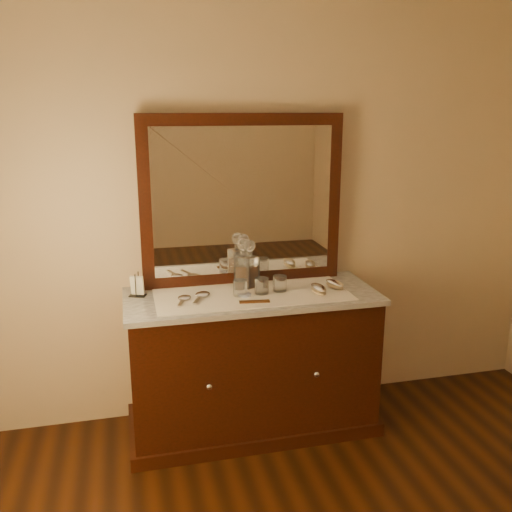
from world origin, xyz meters
name	(u,v)px	position (x,y,z in m)	size (l,w,h in m)	color
room_shell	(462,339)	(0.00, 0.00, 1.40)	(8.50, 9.00, 2.80)	black
dresser_cabinet	(252,364)	(0.00, 1.96, 0.41)	(1.40, 0.55, 0.82)	black
dresser_plinth	(252,420)	(0.00, 1.96, 0.04)	(1.46, 0.59, 0.08)	black
knob_left	(209,387)	(-0.30, 1.67, 0.45)	(0.04, 0.04, 0.04)	silver
knob_right	(316,374)	(0.30, 1.67, 0.45)	(0.04, 0.04, 0.04)	silver
marble_top	(252,296)	(0.00, 1.96, 0.83)	(1.44, 0.59, 0.03)	silver
mirror_frame	(242,200)	(0.00, 2.20, 1.35)	(1.20, 0.08, 1.00)	black
mirror_glass	(243,201)	(0.00, 2.17, 1.35)	(1.06, 0.01, 0.86)	white
lace_runner	(253,295)	(0.00, 1.94, 0.85)	(1.10, 0.45, 0.00)	white
pin_dish	(245,295)	(-0.05, 1.92, 0.86)	(0.07, 0.07, 0.01)	white
comb	(255,302)	(-0.02, 1.80, 0.86)	(0.17, 0.03, 0.01)	brown
napkin_rack	(137,287)	(-0.64, 2.07, 0.90)	(0.10, 0.08, 0.14)	black
decanter_left	(243,268)	(-0.02, 2.08, 0.97)	(0.12, 0.12, 0.29)	#964915
decanter_right	(249,269)	(0.01, 2.08, 0.96)	(0.11, 0.11, 0.28)	#964915
brush_near	(319,289)	(0.37, 1.88, 0.88)	(0.07, 0.16, 0.04)	tan
brush_far	(335,284)	(0.50, 1.94, 0.87)	(0.10, 0.16, 0.04)	tan
hand_mirror_outer	(184,299)	(-0.39, 1.93, 0.86)	(0.10, 0.19, 0.02)	silver
hand_mirror_inner	(202,295)	(-0.29, 1.96, 0.86)	(0.13, 0.21, 0.02)	silver
tumblers	(261,286)	(0.05, 1.94, 0.90)	(0.32, 0.11, 0.09)	white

